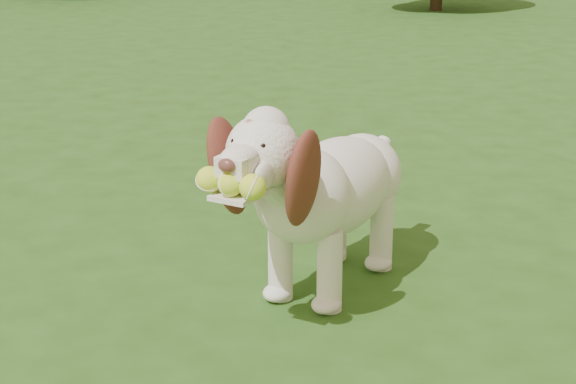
# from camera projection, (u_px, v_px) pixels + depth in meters

# --- Properties ---
(ground) EXTENTS (80.00, 80.00, 0.00)m
(ground) POSITION_uv_depth(u_px,v_px,m) (200.00, 285.00, 3.36)
(ground) COLOR #244614
(ground) RESTS_ON ground
(dog) EXTENTS (0.67, 1.07, 0.72)m
(dog) POSITION_uv_depth(u_px,v_px,m) (321.00, 185.00, 3.19)
(dog) COLOR white
(dog) RESTS_ON ground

